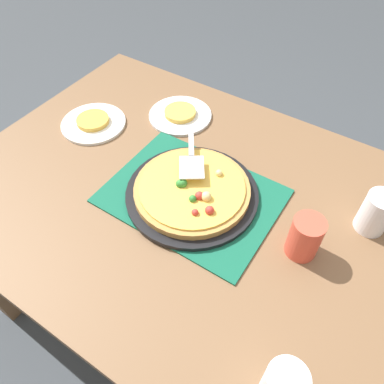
{
  "coord_description": "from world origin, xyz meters",
  "views": [
    {
      "loc": [
        -0.38,
        0.59,
        1.58
      ],
      "look_at": [
        0.0,
        0.0,
        0.77
      ],
      "focal_mm": 35.2,
      "sensor_mm": 36.0,
      "label": 1
    }
  ],
  "objects_px": {
    "plate_near_left": "(94,123)",
    "served_slice_right": "(180,112)",
    "pizza": "(192,189)",
    "cup_near": "(376,213)",
    "pizza_server": "(191,156)",
    "pizza_pan": "(192,194)",
    "cup_far": "(305,236)",
    "served_slice_left": "(93,120)",
    "plate_far_right": "(180,115)"
  },
  "relations": [
    {
      "from": "pizza_pan",
      "to": "plate_far_right",
      "type": "distance_m",
      "value": 0.37
    },
    {
      "from": "served_slice_right",
      "to": "pizza_server",
      "type": "xyz_separation_m",
      "value": [
        -0.18,
        0.21,
        0.05
      ]
    },
    {
      "from": "pizza_server",
      "to": "served_slice_left",
      "type": "bearing_deg",
      "value": -0.85
    },
    {
      "from": "served_slice_left",
      "to": "cup_far",
      "type": "bearing_deg",
      "value": 173.9
    },
    {
      "from": "served_slice_left",
      "to": "served_slice_right",
      "type": "distance_m",
      "value": 0.3
    },
    {
      "from": "plate_near_left",
      "to": "cup_far",
      "type": "relative_size",
      "value": 1.83
    },
    {
      "from": "pizza_pan",
      "to": "cup_near",
      "type": "height_order",
      "value": "cup_near"
    },
    {
      "from": "plate_far_right",
      "to": "pizza_server",
      "type": "distance_m",
      "value": 0.28
    },
    {
      "from": "plate_near_left",
      "to": "served_slice_right",
      "type": "relative_size",
      "value": 2.0
    },
    {
      "from": "cup_far",
      "to": "pizza_server",
      "type": "height_order",
      "value": "cup_far"
    },
    {
      "from": "pizza",
      "to": "pizza_server",
      "type": "distance_m",
      "value": 0.11
    },
    {
      "from": "pizza",
      "to": "served_slice_left",
      "type": "height_order",
      "value": "pizza"
    },
    {
      "from": "served_slice_right",
      "to": "cup_far",
      "type": "distance_m",
      "value": 0.64
    },
    {
      "from": "pizza_pan",
      "to": "served_slice_left",
      "type": "xyz_separation_m",
      "value": [
        0.46,
        -0.09,
        0.01
      ]
    },
    {
      "from": "pizza",
      "to": "plate_far_right",
      "type": "distance_m",
      "value": 0.37
    },
    {
      "from": "served_slice_left",
      "to": "cup_far",
      "type": "xyz_separation_m",
      "value": [
        -0.79,
        0.08,
        0.04
      ]
    },
    {
      "from": "plate_near_left",
      "to": "served_slice_left",
      "type": "bearing_deg",
      "value": 0.0
    },
    {
      "from": "served_slice_left",
      "to": "pizza_server",
      "type": "relative_size",
      "value": 0.51
    },
    {
      "from": "plate_near_left",
      "to": "pizza_server",
      "type": "xyz_separation_m",
      "value": [
        -0.41,
        0.01,
        0.06
      ]
    },
    {
      "from": "pizza_pan",
      "to": "pizza",
      "type": "distance_m",
      "value": 0.02
    },
    {
      "from": "pizza",
      "to": "pizza_server",
      "type": "xyz_separation_m",
      "value": [
        0.06,
        -0.08,
        0.04
      ]
    },
    {
      "from": "pizza_pan",
      "to": "plate_near_left",
      "type": "bearing_deg",
      "value": -10.66
    },
    {
      "from": "served_slice_right",
      "to": "served_slice_left",
      "type": "bearing_deg",
      "value": 41.5
    },
    {
      "from": "plate_near_left",
      "to": "pizza_server",
      "type": "distance_m",
      "value": 0.41
    },
    {
      "from": "pizza",
      "to": "cup_far",
      "type": "relative_size",
      "value": 2.75
    },
    {
      "from": "cup_near",
      "to": "plate_near_left",
      "type": "bearing_deg",
      "value": 5.27
    },
    {
      "from": "plate_far_right",
      "to": "cup_near",
      "type": "relative_size",
      "value": 1.83
    },
    {
      "from": "served_slice_left",
      "to": "served_slice_right",
      "type": "xyz_separation_m",
      "value": [
        -0.23,
        -0.2,
        0.0
      ]
    },
    {
      "from": "cup_far",
      "to": "pizza_server",
      "type": "xyz_separation_m",
      "value": [
        0.39,
        -0.08,
        0.01
      ]
    },
    {
      "from": "pizza_pan",
      "to": "plate_near_left",
      "type": "height_order",
      "value": "pizza_pan"
    },
    {
      "from": "plate_far_right",
      "to": "plate_near_left",
      "type": "bearing_deg",
      "value": 41.5
    },
    {
      "from": "plate_near_left",
      "to": "cup_far",
      "type": "distance_m",
      "value": 0.8
    },
    {
      "from": "served_slice_right",
      "to": "pizza_pan",
      "type": "bearing_deg",
      "value": 129.55
    },
    {
      "from": "plate_far_right",
      "to": "pizza_pan",
      "type": "bearing_deg",
      "value": 129.55
    },
    {
      "from": "pizza_pan",
      "to": "cup_near",
      "type": "xyz_separation_m",
      "value": [
        -0.46,
        -0.17,
        0.05
      ]
    },
    {
      "from": "plate_far_right",
      "to": "pizza_server",
      "type": "xyz_separation_m",
      "value": [
        -0.18,
        0.21,
        0.06
      ]
    },
    {
      "from": "pizza",
      "to": "cup_near",
      "type": "distance_m",
      "value": 0.49
    },
    {
      "from": "cup_near",
      "to": "cup_far",
      "type": "bearing_deg",
      "value": 53.45
    },
    {
      "from": "pizza",
      "to": "served_slice_right",
      "type": "height_order",
      "value": "pizza"
    },
    {
      "from": "served_slice_right",
      "to": "pizza",
      "type": "bearing_deg",
      "value": 129.63
    },
    {
      "from": "cup_near",
      "to": "pizza",
      "type": "bearing_deg",
      "value": 20.75
    },
    {
      "from": "plate_far_right",
      "to": "served_slice_left",
      "type": "xyz_separation_m",
      "value": [
        0.23,
        0.2,
        0.01
      ]
    },
    {
      "from": "served_slice_left",
      "to": "served_slice_right",
      "type": "bearing_deg",
      "value": -138.5
    },
    {
      "from": "cup_far",
      "to": "plate_near_left",
      "type": "bearing_deg",
      "value": -6.1
    },
    {
      "from": "plate_near_left",
      "to": "cup_far",
      "type": "bearing_deg",
      "value": 173.9
    },
    {
      "from": "plate_near_left",
      "to": "served_slice_left",
      "type": "xyz_separation_m",
      "value": [
        0.0,
        0.0,
        0.01
      ]
    },
    {
      "from": "pizza_pan",
      "to": "plate_far_right",
      "type": "xyz_separation_m",
      "value": [
        0.24,
        -0.29,
        -0.01
      ]
    },
    {
      "from": "pizza",
      "to": "plate_far_right",
      "type": "xyz_separation_m",
      "value": [
        0.24,
        -0.29,
        -0.03
      ]
    },
    {
      "from": "pizza",
      "to": "served_slice_right",
      "type": "xyz_separation_m",
      "value": [
        0.24,
        -0.29,
        -0.02
      ]
    },
    {
      "from": "served_slice_left",
      "to": "cup_near",
      "type": "distance_m",
      "value": 0.92
    }
  ]
}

